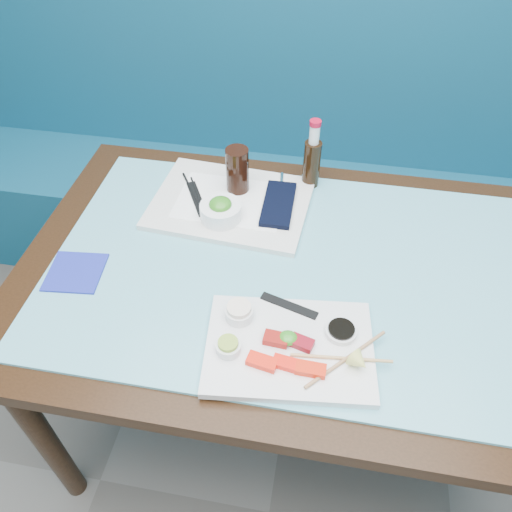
% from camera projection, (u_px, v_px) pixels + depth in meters
% --- Properties ---
extents(booth_bench, '(3.00, 0.56, 1.17)m').
position_uv_depth(booth_bench, '(315.00, 186.00, 2.09)').
color(booth_bench, navy).
rests_on(booth_bench, ground).
extents(dining_table, '(1.40, 0.90, 0.75)m').
position_uv_depth(dining_table, '(294.00, 292.00, 1.31)').
color(dining_table, black).
rests_on(dining_table, ground).
extents(glass_top, '(1.22, 0.76, 0.01)m').
position_uv_depth(glass_top, '(296.00, 269.00, 1.24)').
color(glass_top, '#5EADBD').
rests_on(glass_top, dining_table).
extents(sashimi_plate, '(0.38, 0.29, 0.02)m').
position_uv_depth(sashimi_plate, '(289.00, 348.00, 1.06)').
color(sashimi_plate, silver).
rests_on(sashimi_plate, glass_top).
extents(salmon_left, '(0.07, 0.04, 0.02)m').
position_uv_depth(salmon_left, '(262.00, 362.00, 1.02)').
color(salmon_left, '#FF1F0A').
rests_on(salmon_left, sashimi_plate).
extents(salmon_mid, '(0.06, 0.04, 0.01)m').
position_uv_depth(salmon_mid, '(287.00, 364.00, 1.02)').
color(salmon_mid, '#FF1A0A').
rests_on(salmon_mid, sashimi_plate).
extents(salmon_right, '(0.06, 0.03, 0.02)m').
position_uv_depth(salmon_right, '(311.00, 369.00, 1.01)').
color(salmon_right, red).
rests_on(salmon_right, sashimi_plate).
extents(tuna_left, '(0.06, 0.04, 0.02)m').
position_uv_depth(tuna_left, '(276.00, 339.00, 1.06)').
color(tuna_left, maroon).
rests_on(tuna_left, sashimi_plate).
extents(tuna_right, '(0.06, 0.04, 0.02)m').
position_uv_depth(tuna_right, '(302.00, 343.00, 1.05)').
color(tuna_right, maroon).
rests_on(tuna_right, sashimi_plate).
extents(seaweed_garnish, '(0.05, 0.05, 0.02)m').
position_uv_depth(seaweed_garnish, '(288.00, 338.00, 1.06)').
color(seaweed_garnish, '#30851E').
rests_on(seaweed_garnish, sashimi_plate).
extents(ramekin_wasabi, '(0.07, 0.07, 0.02)m').
position_uv_depth(ramekin_wasabi, '(228.00, 347.00, 1.04)').
color(ramekin_wasabi, white).
rests_on(ramekin_wasabi, sashimi_plate).
extents(wasabi_fill, '(0.05, 0.05, 0.01)m').
position_uv_depth(wasabi_fill, '(228.00, 343.00, 1.03)').
color(wasabi_fill, '#8CB038').
rests_on(wasabi_fill, ramekin_wasabi).
extents(ramekin_ginger, '(0.08, 0.08, 0.03)m').
position_uv_depth(ramekin_ginger, '(239.00, 313.00, 1.10)').
color(ramekin_ginger, white).
rests_on(ramekin_ginger, sashimi_plate).
extents(ginger_fill, '(0.07, 0.07, 0.01)m').
position_uv_depth(ginger_fill, '(239.00, 308.00, 1.09)').
color(ginger_fill, '#F4E0C9').
rests_on(ginger_fill, ramekin_ginger).
extents(soy_dish, '(0.08, 0.08, 0.01)m').
position_uv_depth(soy_dish, '(341.00, 331.00, 1.07)').
color(soy_dish, white).
rests_on(soy_dish, sashimi_plate).
extents(soy_fill, '(0.06, 0.06, 0.01)m').
position_uv_depth(soy_fill, '(341.00, 329.00, 1.07)').
color(soy_fill, black).
rests_on(soy_fill, soy_dish).
extents(lemon_wedge, '(0.05, 0.06, 0.04)m').
position_uv_depth(lemon_wedge, '(359.00, 362.00, 1.00)').
color(lemon_wedge, '#ECEA6F').
rests_on(lemon_wedge, sashimi_plate).
extents(chopstick_sleeve, '(0.14, 0.06, 0.00)m').
position_uv_depth(chopstick_sleeve, '(289.00, 306.00, 1.13)').
color(chopstick_sleeve, black).
rests_on(chopstick_sleeve, sashimi_plate).
extents(wooden_chopstick_a, '(0.21, 0.03, 0.01)m').
position_uv_depth(wooden_chopstick_a, '(341.00, 358.00, 1.03)').
color(wooden_chopstick_a, tan).
rests_on(wooden_chopstick_a, sashimi_plate).
extents(wooden_chopstick_b, '(0.16, 0.17, 0.01)m').
position_uv_depth(wooden_chopstick_b, '(346.00, 359.00, 1.03)').
color(wooden_chopstick_b, '#A3744D').
rests_on(wooden_chopstick_b, sashimi_plate).
extents(serving_tray, '(0.45, 0.35, 0.02)m').
position_uv_depth(serving_tray, '(231.00, 203.00, 1.40)').
color(serving_tray, silver).
rests_on(serving_tray, glass_top).
extents(paper_placemat, '(0.30, 0.22, 0.00)m').
position_uv_depth(paper_placemat, '(231.00, 201.00, 1.40)').
color(paper_placemat, white).
rests_on(paper_placemat, serving_tray).
extents(seaweed_bowl, '(0.14, 0.14, 0.04)m').
position_uv_depth(seaweed_bowl, '(221.00, 211.00, 1.33)').
color(seaweed_bowl, white).
rests_on(seaweed_bowl, serving_tray).
extents(seaweed_salad, '(0.07, 0.07, 0.03)m').
position_uv_depth(seaweed_salad, '(220.00, 204.00, 1.31)').
color(seaweed_salad, '#2F7C1C').
rests_on(seaweed_salad, seaweed_bowl).
extents(cola_glass, '(0.07, 0.07, 0.13)m').
position_uv_depth(cola_glass, '(237.00, 170.00, 1.39)').
color(cola_glass, black).
rests_on(cola_glass, serving_tray).
extents(navy_pouch, '(0.08, 0.19, 0.01)m').
position_uv_depth(navy_pouch, '(278.00, 204.00, 1.38)').
color(navy_pouch, black).
rests_on(navy_pouch, serving_tray).
extents(fork, '(0.02, 0.08, 0.01)m').
position_uv_depth(fork, '(281.00, 182.00, 1.45)').
color(fork, white).
rests_on(fork, serving_tray).
extents(black_chopstick_a, '(0.14, 0.21, 0.01)m').
position_uv_depth(black_chopstick_a, '(195.00, 198.00, 1.40)').
color(black_chopstick_a, black).
rests_on(black_chopstick_a, serving_tray).
extents(black_chopstick_b, '(0.10, 0.18, 0.01)m').
position_uv_depth(black_chopstick_b, '(198.00, 199.00, 1.40)').
color(black_chopstick_b, black).
rests_on(black_chopstick_b, serving_tray).
extents(tray_sleeve, '(0.10, 0.15, 0.00)m').
position_uv_depth(tray_sleeve, '(197.00, 199.00, 1.40)').
color(tray_sleeve, black).
rests_on(tray_sleeve, serving_tray).
extents(cola_bottle_body, '(0.06, 0.06, 0.14)m').
position_uv_depth(cola_bottle_body, '(312.00, 164.00, 1.43)').
color(cola_bottle_body, black).
rests_on(cola_bottle_body, glass_top).
extents(cola_bottle_neck, '(0.04, 0.04, 0.05)m').
position_uv_depth(cola_bottle_neck, '(314.00, 134.00, 1.36)').
color(cola_bottle_neck, white).
rests_on(cola_bottle_neck, cola_bottle_body).
extents(cola_bottle_cap, '(0.04, 0.04, 0.01)m').
position_uv_depth(cola_bottle_cap, '(316.00, 123.00, 1.33)').
color(cola_bottle_cap, '#B40B26').
rests_on(cola_bottle_cap, cola_bottle_neck).
extents(blue_napkin, '(0.15, 0.15, 0.01)m').
position_uv_depth(blue_napkin, '(75.00, 272.00, 1.23)').
color(blue_napkin, navy).
rests_on(blue_napkin, glass_top).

